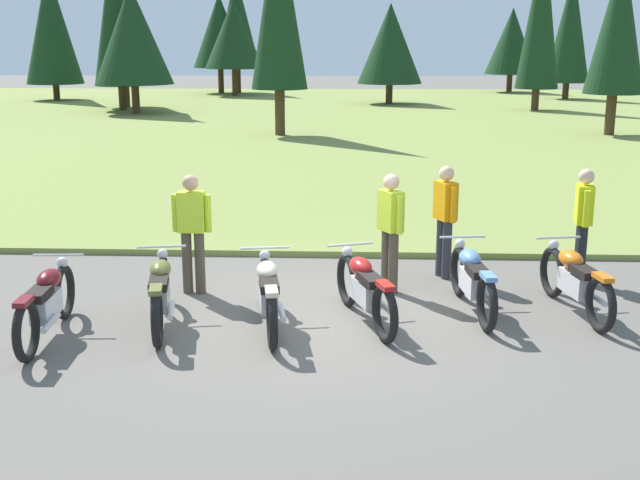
# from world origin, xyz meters

# --- Properties ---
(ground_plane) EXTENTS (140.00, 140.00, 0.00)m
(ground_plane) POSITION_xyz_m (0.00, 0.00, 0.00)
(ground_plane) COLOR #605B54
(grass_moorland) EXTENTS (80.00, 44.00, 0.10)m
(grass_moorland) POSITION_xyz_m (0.00, 25.02, 0.05)
(grass_moorland) COLOR olive
(grass_moorland) RESTS_ON ground
(forest_treeline) EXTENTS (42.35, 27.41, 8.61)m
(forest_treeline) POSITION_xyz_m (-3.44, 33.78, 4.14)
(forest_treeline) COLOR #47331E
(forest_treeline) RESTS_ON ground
(motorcycle_maroon) EXTENTS (0.62, 2.10, 0.88)m
(motorcycle_maroon) POSITION_xyz_m (-3.17, -0.73, 0.44)
(motorcycle_maroon) COLOR black
(motorcycle_maroon) RESTS_ON ground
(motorcycle_olive) EXTENTS (0.69, 2.08, 0.88)m
(motorcycle_olive) POSITION_xyz_m (-1.92, -0.26, 0.44)
(motorcycle_olive) COLOR black
(motorcycle_olive) RESTS_ON ground
(motorcycle_cream) EXTENTS (0.67, 2.09, 0.88)m
(motorcycle_cream) POSITION_xyz_m (-0.59, -0.26, 0.44)
(motorcycle_cream) COLOR black
(motorcycle_cream) RESTS_ON ground
(motorcycle_red) EXTENTS (0.88, 2.02, 0.88)m
(motorcycle_red) POSITION_xyz_m (0.59, -0.02, 0.44)
(motorcycle_red) COLOR black
(motorcycle_red) RESTS_ON ground
(motorcycle_sky_blue) EXTENTS (0.62, 2.10, 0.88)m
(motorcycle_sky_blue) POSITION_xyz_m (1.98, 0.43, 0.44)
(motorcycle_sky_blue) COLOR black
(motorcycle_sky_blue) RESTS_ON ground
(motorcycle_orange) EXTENTS (0.69, 2.08, 0.88)m
(motorcycle_orange) POSITION_xyz_m (3.29, 0.46, 0.44)
(motorcycle_orange) COLOR black
(motorcycle_orange) RESTS_ON ground
(rider_in_hivis_vest) EXTENTS (0.55, 0.23, 1.67)m
(rider_in_hivis_vest) POSITION_xyz_m (-1.78, 1.07, 0.95)
(rider_in_hivis_vest) COLOR #4C4233
(rider_in_hivis_vest) RESTS_ON ground
(rider_checking_bike) EXTENTS (0.27, 0.55, 1.67)m
(rider_checking_bike) POSITION_xyz_m (3.73, 1.83, 0.95)
(rider_checking_bike) COLOR black
(rider_checking_bike) RESTS_ON ground
(rider_with_back_turned) EXTENTS (0.34, 0.51, 1.67)m
(rider_with_back_turned) POSITION_xyz_m (1.78, 2.01, 0.95)
(rider_with_back_turned) COLOR #2D2D38
(rider_with_back_turned) RESTS_ON ground
(rider_near_row_end) EXTENTS (0.37, 0.49, 1.67)m
(rider_near_row_end) POSITION_xyz_m (0.94, 1.26, 0.95)
(rider_near_row_end) COLOR #4C4233
(rider_near_row_end) RESTS_ON ground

